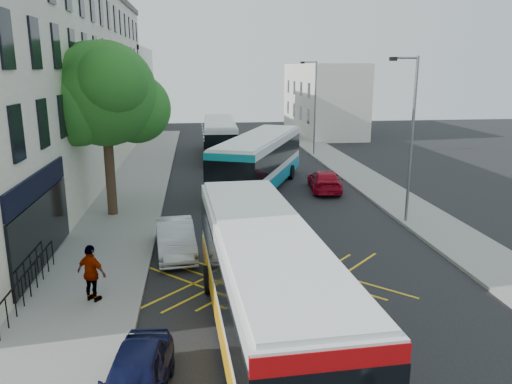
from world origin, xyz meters
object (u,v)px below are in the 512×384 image
object	(u,v)px
bus_far	(220,138)
street_tree	(104,95)
distant_car_dark	(285,133)
distant_car_grey	(224,140)
bus_mid	(259,161)
parked_car_silver	(175,238)
distant_car_silver	(274,139)
pedestrian_far	(92,273)
parked_car_blue	(136,378)
lamp_near	(410,132)
red_hatchback	(325,181)
bus_near	(265,281)
lamp_far	(314,103)

from	to	relation	value
bus_far	street_tree	bearing A→B (deg)	-109.25
street_tree	distant_car_dark	size ratio (longest dim) A/B	2.18
street_tree	distant_car_grey	world-z (taller)	street_tree
bus_mid	parked_car_silver	size ratio (longest dim) A/B	2.88
bus_far	distant_car_silver	size ratio (longest dim) A/B	3.32
distant_car_silver	pedestrian_far	distance (m)	35.68
distant_car_grey	distant_car_dark	bearing A→B (deg)	31.51
bus_far	parked_car_blue	bearing A→B (deg)	-95.02
parked_car_blue	bus_mid	bearing A→B (deg)	80.64
bus_mid	distant_car_silver	distance (m)	18.90
parked_car_silver	pedestrian_far	xyz separation A→B (m)	(-2.53, -4.29, 0.40)
parked_car_blue	street_tree	bearing A→B (deg)	106.36
lamp_near	distant_car_grey	size ratio (longest dim) A/B	1.69
parked_car_blue	pedestrian_far	bearing A→B (deg)	116.26
red_hatchback	pedestrian_far	world-z (taller)	pedestrian_far
parked_car_blue	pedestrian_far	xyz separation A→B (m)	(-1.95, 5.19, 0.49)
bus_far	distant_car_silver	xyz separation A→B (m)	(5.80, 6.20, -1.09)
lamp_near	bus_near	world-z (taller)	lamp_near
pedestrian_far	lamp_near	bearing A→B (deg)	-120.76
distant_car_grey	bus_near	bearing A→B (deg)	-91.12
distant_car_grey	distant_car_silver	xyz separation A→B (m)	(5.08, 0.30, -0.07)
lamp_near	parked_car_silver	xyz separation A→B (m)	(-11.22, -2.95, -3.91)
lamp_far	distant_car_grey	bearing A→B (deg)	139.97
bus_near	distant_car_silver	bearing A→B (deg)	77.73
bus_mid	red_hatchback	world-z (taller)	bus_mid
lamp_near	distant_car_silver	bearing A→B (deg)	95.16
parked_car_silver	distant_car_silver	distance (m)	30.82
lamp_far	bus_near	bearing A→B (deg)	-105.72
red_hatchback	distant_car_silver	bearing A→B (deg)	-82.42
bus_near	lamp_far	bearing A→B (deg)	71.39
street_tree	red_hatchback	distance (m)	14.30
distant_car_silver	lamp_far	bearing A→B (deg)	113.24
distant_car_dark	pedestrian_far	xyz separation A→B (m)	(-13.05, -37.62, 0.45)
red_hatchback	distant_car_grey	bearing A→B (deg)	-67.57
bus_near	bus_mid	xyz separation A→B (m)	(2.16, 18.10, 0.05)
lamp_near	parked_car_silver	distance (m)	12.24
distant_car_dark	pedestrian_far	bearing A→B (deg)	76.12
bus_mid	distant_car_grey	size ratio (longest dim) A/B	2.63
parked_car_blue	bus_far	bearing A→B (deg)	89.41
red_hatchback	distant_car_silver	distance (m)	19.43
distant_car_dark	distant_car_silver	bearing A→B (deg)	71.10
parked_car_blue	red_hatchback	bearing A→B (deg)	69.66
lamp_far	pedestrian_far	xyz separation A→B (m)	(-13.75, -27.24, -3.50)
lamp_near	bus_mid	size ratio (longest dim) A/B	0.64
lamp_far	pedestrian_far	world-z (taller)	lamp_far
bus_near	distant_car_grey	size ratio (longest dim) A/B	2.55
lamp_far	bus_far	xyz separation A→B (m)	(-8.20, 0.38, -2.94)
bus_far	red_hatchback	bearing A→B (deg)	-64.52
street_tree	red_hatchback	xyz separation A→B (m)	(12.46, 4.18, -5.63)
parked_car_silver	street_tree	bearing A→B (deg)	114.66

